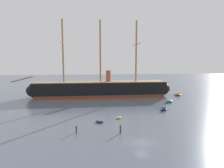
# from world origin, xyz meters

# --- Properties ---
(ground_plane) EXTENTS (400.00, 400.00, 0.00)m
(ground_plane) POSITION_xyz_m (0.00, 0.00, 0.00)
(ground_plane) COLOR slate
(tall_ship) EXTENTS (72.44, 14.67, 34.87)m
(tall_ship) POSITION_xyz_m (-5.20, 52.78, 3.80)
(tall_ship) COLOR brown
(tall_ship) RESTS_ON ground
(dinghy_foreground_left) EXTENTS (2.63, 1.98, 0.57)m
(dinghy_foreground_left) POSITION_xyz_m (-7.90, 14.32, 0.29)
(dinghy_foreground_left) COLOR #1E284C
(dinghy_foreground_left) RESTS_ON ground
(dinghy_near_centre) EXTENTS (2.11, 2.02, 0.48)m
(dinghy_near_centre) POSITION_xyz_m (-2.08, 17.59, 0.24)
(dinghy_near_centre) COLOR gold
(dinghy_near_centre) RESTS_ON ground
(motorboat_mid_right) EXTENTS (3.38, 2.65, 1.32)m
(motorboat_mid_right) POSITION_xyz_m (14.42, 24.79, 0.46)
(motorboat_mid_right) COLOR #1E284C
(motorboat_mid_right) RESTS_ON ground
(sailboat_alongside_stern) EXTENTS (4.41, 2.84, 5.53)m
(sailboat_alongside_stern) POSITION_xyz_m (21.41, 36.98, 0.47)
(sailboat_alongside_stern) COLOR #236670
(sailboat_alongside_stern) RESTS_ON ground
(dinghy_far_left) EXTENTS (2.39, 2.03, 0.53)m
(dinghy_far_left) POSITION_xyz_m (-29.60, 54.98, 0.26)
(dinghy_far_left) COLOR orange
(dinghy_far_left) RESTS_ON ground
(motorboat_far_right) EXTENTS (3.73, 3.53, 1.53)m
(motorboat_far_right) POSITION_xyz_m (31.84, 51.66, 0.54)
(motorboat_far_right) COLOR orange
(motorboat_far_right) RESTS_ON ground
(dinghy_distant_centre) EXTENTS (2.52, 2.06, 0.55)m
(dinghy_distant_centre) POSITION_xyz_m (4.30, 63.83, 0.28)
(dinghy_distant_centre) COLOR orange
(dinghy_distant_centre) RESTS_ON ground
(mooring_piling_nearest) EXTENTS (0.39, 0.39, 1.90)m
(mooring_piling_nearest) POSITION_xyz_m (-3.50, 5.79, 0.95)
(mooring_piling_nearest) COLOR #4C3D2D
(mooring_piling_nearest) RESTS_ON ground
(mooring_piling_left_pair) EXTENTS (0.31, 0.31, 1.71)m
(mooring_piling_left_pair) POSITION_xyz_m (-13.75, 7.25, 0.86)
(mooring_piling_left_pair) COLOR #382B1E
(mooring_piling_left_pair) RESTS_ON ground
(seagull_in_flight) EXTENTS (1.14, 0.41, 0.13)m
(seagull_in_flight) POSITION_xyz_m (-1.04, 19.16, 14.07)
(seagull_in_flight) COLOR silver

